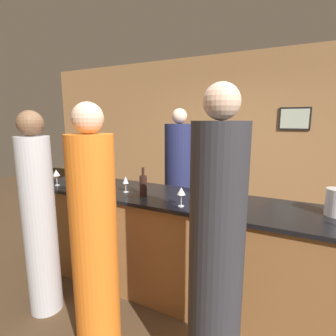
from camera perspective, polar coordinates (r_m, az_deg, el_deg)
ground_plane at (r=2.96m, az=2.13°, el=-25.38°), size 14.00×14.00×0.00m
back_wall at (r=4.60m, az=14.48°, el=5.98°), size 8.00×0.08×2.80m
bar_counter at (r=2.70m, az=2.20°, el=-16.61°), size 3.39×0.73×1.01m
bartender at (r=3.50m, az=2.41°, el=-3.88°), size 0.38×0.38×1.88m
guest_0 at (r=2.60m, az=-26.22°, el=-10.20°), size 0.28×0.28×1.81m
guest_1 at (r=2.10m, az=-15.77°, el=-14.40°), size 0.34×0.34×1.86m
guest_2 at (r=1.68m, az=10.41°, el=-19.14°), size 0.33×0.33×1.93m
wine_bottle_0 at (r=2.55m, az=7.19°, el=-3.55°), size 0.07×0.07×0.28m
wine_bottle_1 at (r=2.52m, az=-5.41°, el=-3.74°), size 0.07×0.07×0.28m
wine_glass_0 at (r=2.67m, az=-9.23°, el=-2.71°), size 0.06×0.06×0.16m
wine_glass_1 at (r=3.16m, az=-23.15°, el=-1.05°), size 0.08×0.08×0.18m
wine_glass_2 at (r=2.22m, az=7.27°, el=-5.69°), size 0.06×0.06×0.15m
wine_glass_3 at (r=2.30m, az=14.64°, el=-5.07°), size 0.07×0.07×0.15m
wine_glass_4 at (r=2.21m, az=2.90°, el=-5.17°), size 0.07×0.07×0.17m
wine_glass_5 at (r=2.69m, az=-15.41°, el=-3.00°), size 0.07×0.07×0.16m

